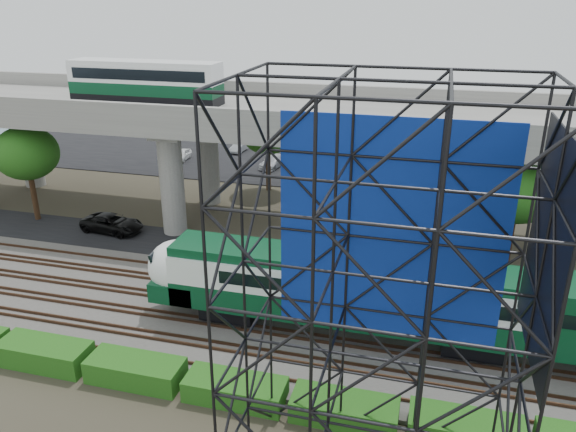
% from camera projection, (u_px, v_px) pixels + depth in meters
% --- Properties ---
extents(ground, '(140.00, 140.00, 0.00)m').
position_uv_depth(ground, '(246.00, 343.00, 29.67)').
color(ground, '#474233').
rests_on(ground, ground).
extents(ballast_bed, '(90.00, 12.00, 0.20)m').
position_uv_depth(ballast_bed, '(257.00, 321.00, 31.42)').
color(ballast_bed, slate).
rests_on(ballast_bed, ground).
extents(service_road, '(90.00, 5.00, 0.08)m').
position_uv_depth(service_road, '(295.00, 258.00, 39.07)').
color(service_road, black).
rests_on(service_road, ground).
extents(parking_lot, '(90.00, 18.00, 0.08)m').
position_uv_depth(parking_lot, '(349.00, 165.00, 60.15)').
color(parking_lot, black).
rests_on(parking_lot, ground).
extents(harbor_water, '(140.00, 40.00, 0.03)m').
position_uv_depth(harbor_water, '(374.00, 122.00, 79.90)').
color(harbor_water, '#456371').
rests_on(harbor_water, ground).
extents(rail_tracks, '(90.00, 9.52, 0.16)m').
position_uv_depth(rail_tracks, '(257.00, 318.00, 31.36)').
color(rail_tracks, '#472D1E').
rests_on(rail_tracks, ballast_bed).
extents(commuter_train, '(29.30, 3.06, 4.30)m').
position_uv_depth(commuter_train, '(388.00, 294.00, 28.69)').
color(commuter_train, black).
rests_on(commuter_train, rail_tracks).
extents(overpass, '(80.00, 12.00, 12.40)m').
position_uv_depth(overpass, '(301.00, 124.00, 41.21)').
color(overpass, '#9E9B93').
rests_on(overpass, ground).
extents(scaffold_tower, '(9.36, 6.36, 15.00)m').
position_uv_depth(scaffold_tower, '(378.00, 320.00, 17.94)').
color(scaffold_tower, black).
rests_on(scaffold_tower, ground).
extents(hedge_strip, '(34.60, 1.80, 1.20)m').
position_uv_depth(hedge_strip, '(235.00, 389.00, 25.36)').
color(hedge_strip, '#175012').
rests_on(hedge_strip, ground).
extents(trees, '(40.94, 16.94, 7.69)m').
position_uv_depth(trees, '(255.00, 155.00, 43.23)').
color(trees, '#382314').
rests_on(trees, ground).
extents(suv, '(5.07, 2.72, 1.35)m').
position_uv_depth(suv, '(112.00, 223.00, 43.03)').
color(suv, black).
rests_on(suv, service_road).
extents(parked_cars, '(36.11, 9.58, 1.28)m').
position_uv_depth(parked_cars, '(360.00, 161.00, 59.17)').
color(parked_cars, white).
rests_on(parked_cars, parking_lot).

